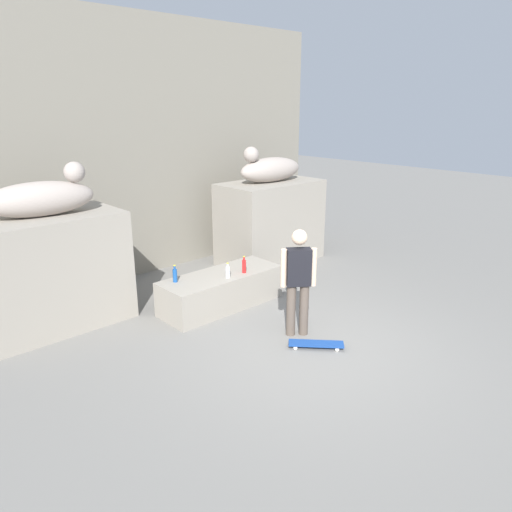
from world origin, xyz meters
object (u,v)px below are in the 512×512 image
object	(u,v)px
skater	(298,278)
skateboard	(316,344)
bottle_red	(244,266)
bottle_clear	(228,272)
bottle_blue	(175,275)
statue_reclining_left	(42,197)
statue_reclining_right	(270,169)

from	to	relation	value
skater	skateboard	bearing A→B (deg)	-66.43
bottle_red	bottle_clear	world-z (taller)	bottle_red
skater	bottle_clear	size ratio (longest dim) A/B	6.34
bottle_blue	bottle_clear	bearing A→B (deg)	-29.50
statue_reclining_left	bottle_clear	distance (m)	3.09
bottle_blue	skater	bearing A→B (deg)	-62.56
skateboard	bottle_red	xyz separation A→B (m)	(0.29, 1.90, 0.66)
bottle_blue	bottle_clear	size ratio (longest dim) A/B	1.11
statue_reclining_right	skater	distance (m)	3.82
skateboard	bottle_clear	bearing A→B (deg)	139.65
statue_reclining_left	bottle_blue	xyz separation A→B (m)	(1.59, -1.03, -1.36)
bottle_red	skater	bearing A→B (deg)	-96.78
skater	skateboard	world-z (taller)	skater
statue_reclining_left	skater	xyz separation A→B (m)	(2.55, -2.89, -1.15)
statue_reclining_left	bottle_red	size ratio (longest dim) A/B	5.48
bottle_red	bottle_blue	size ratio (longest dim) A/B	1.04
bottle_blue	skateboard	bearing A→B (deg)	-70.14
skateboard	bottle_red	size ratio (longest dim) A/B	2.39
statue_reclining_right	bottle_clear	size ratio (longest dim) A/B	6.16
statue_reclining_left	bottle_clear	bearing A→B (deg)	-24.73
skater	bottle_clear	xyz separation A→B (m)	(-0.20, 1.42, -0.22)
skateboard	statue_reclining_right	bearing A→B (deg)	102.61
skateboard	bottle_clear	distance (m)	2.01
statue_reclining_right	skater	size ratio (longest dim) A/B	0.97
bottle_red	statue_reclining_left	bearing A→B (deg)	151.60
bottle_blue	bottle_red	bearing A→B (deg)	-21.17
statue_reclining_right	bottle_red	bearing A→B (deg)	38.17
statue_reclining_left	bottle_blue	bearing A→B (deg)	-25.85
skateboard	bottle_red	distance (m)	2.03
skateboard	bottle_red	world-z (taller)	bottle_red
statue_reclining_right	bottle_blue	xyz separation A→B (m)	(-3.18, -1.04, -1.36)
statue_reclining_right	bottle_clear	distance (m)	3.14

